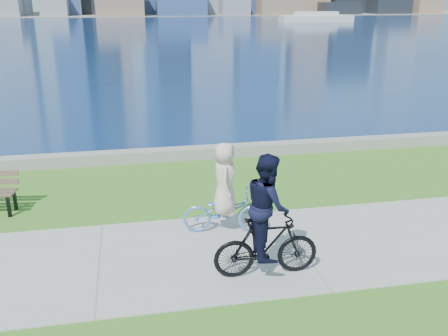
% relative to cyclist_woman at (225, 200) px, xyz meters
% --- Properties ---
extents(ground, '(320.00, 320.00, 0.00)m').
position_rel_cyclist_woman_xyz_m(ground, '(-2.63, -0.92, -0.76)').
color(ground, '#356A1C').
rests_on(ground, ground).
extents(concrete_path, '(80.00, 3.50, 0.02)m').
position_rel_cyclist_woman_xyz_m(concrete_path, '(-2.63, -0.92, -0.75)').
color(concrete_path, '#979793').
rests_on(concrete_path, ground).
extents(seawall, '(90.00, 0.50, 0.35)m').
position_rel_cyclist_woman_xyz_m(seawall, '(-2.63, 5.28, -0.59)').
color(seawall, gray).
rests_on(seawall, ground).
extents(bay_water, '(320.00, 131.00, 0.01)m').
position_rel_cyclist_woman_xyz_m(bay_water, '(-2.63, 71.08, -0.76)').
color(bay_water, '#0C2550').
rests_on(bay_water, ground).
extents(far_shore, '(320.00, 30.00, 0.12)m').
position_rel_cyclist_woman_xyz_m(far_shore, '(-2.63, 129.08, -0.70)').
color(far_shore, slate).
rests_on(far_shore, ground).
extents(ferry_far, '(13.90, 3.97, 1.89)m').
position_rel_cyclist_woman_xyz_m(ferry_far, '(34.63, 84.75, 0.02)').
color(ferry_far, silver).
rests_on(ferry_far, ground).
extents(cyclist_woman, '(0.94, 1.88, 2.00)m').
position_rel_cyclist_woman_xyz_m(cyclist_woman, '(0.00, 0.00, 0.00)').
color(cyclist_woman, '#5993D9').
rests_on(cyclist_woman, ground).
extents(cyclist_man, '(0.73, 1.93, 2.32)m').
position_rel_cyclist_woman_xyz_m(cyclist_man, '(0.39, -1.88, 0.23)').
color(cyclist_man, black).
rests_on(cyclist_man, ground).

